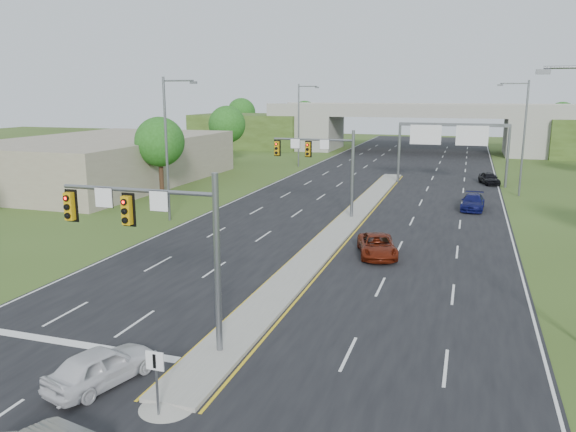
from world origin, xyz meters
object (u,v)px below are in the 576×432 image
(signal_mast_near, at_px, (161,230))
(car_far_b, at_px, (473,202))
(car_far_a, at_px, (377,246))
(sign_gantry, at_px, (451,137))
(car_far_c, at_px, (489,178))
(overpass, at_px, (417,131))
(car_white, at_px, (101,366))
(keep_right_sign, at_px, (156,372))
(signal_mast_far, at_px, (324,159))

(signal_mast_near, distance_m, car_far_b, 33.95)
(signal_mast_near, xyz_separation_m, car_far_a, (5.88, 15.17, -4.06))
(sign_gantry, relative_size, car_far_c, 3.01)
(car_far_b, bearing_deg, overpass, 104.03)
(car_far_a, height_order, car_far_b, car_far_b)
(signal_mast_near, height_order, overpass, overpass)
(sign_gantry, bearing_deg, car_far_a, -95.87)
(sign_gantry, height_order, car_white, sign_gantry)
(sign_gantry, xyz_separation_m, car_far_b, (2.51, -13.29, -4.57))
(keep_right_sign, relative_size, car_white, 0.55)
(overpass, bearing_deg, signal_mast_far, -92.35)
(keep_right_sign, bearing_deg, car_far_a, 79.55)
(car_far_b, distance_m, car_far_c, 15.14)
(sign_gantry, bearing_deg, overpass, 100.79)
(overpass, bearing_deg, keep_right_sign, -90.00)
(signal_mast_near, bearing_deg, car_white, -100.25)
(signal_mast_far, xyz_separation_m, car_far_b, (11.45, 6.71, -4.05))
(signal_mast_far, distance_m, car_far_a, 12.15)
(car_white, height_order, car_far_c, car_white)
(signal_mast_far, xyz_separation_m, overpass, (2.26, 55.07, -1.17))
(car_white, relative_size, car_far_a, 0.86)
(keep_right_sign, xyz_separation_m, car_white, (-2.86, 1.17, -0.82))
(signal_mast_near, distance_m, car_far_c, 48.74)
(signal_mast_far, height_order, overpass, overpass)
(signal_mast_near, relative_size, car_far_b, 1.56)
(sign_gantry, relative_size, car_far_b, 2.57)
(overpass, distance_m, car_far_b, 49.32)
(car_far_c, bearing_deg, car_white, -121.85)
(sign_gantry, bearing_deg, car_far_c, 22.58)
(car_far_b, xyz_separation_m, car_far_c, (1.72, 15.05, 0.00))
(overpass, relative_size, car_far_c, 20.82)
(signal_mast_far, distance_m, sign_gantry, 21.91)
(signal_mast_far, bearing_deg, signal_mast_near, -90.00)
(overpass, xyz_separation_m, car_far_c, (10.91, -33.32, -2.88))
(car_far_c, bearing_deg, car_far_a, -119.47)
(car_far_b, bearing_deg, signal_mast_near, -106.59)
(car_far_b, bearing_deg, car_far_a, -105.35)
(signal_mast_near, xyz_separation_m, overpass, (2.26, 80.07, -1.17))
(car_far_b, bearing_deg, keep_right_sign, -100.99)
(sign_gantry, distance_m, car_far_a, 30.33)
(keep_right_sign, distance_m, overpass, 84.55)
(car_white, bearing_deg, signal_mast_far, -74.75)
(keep_right_sign, bearing_deg, car_far_b, 75.74)
(keep_right_sign, relative_size, car_far_c, 0.57)
(car_white, xyz_separation_m, car_far_b, (12.05, 34.99, -0.02))
(overpass, bearing_deg, car_white, -91.96)
(car_white, xyz_separation_m, car_far_a, (6.48, 18.45, -0.03))
(keep_right_sign, bearing_deg, signal_mast_near, 116.94)
(sign_gantry, relative_size, car_far_a, 2.49)
(signal_mast_far, bearing_deg, car_far_b, 30.35)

